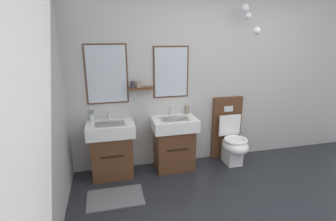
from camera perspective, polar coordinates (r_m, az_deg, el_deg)
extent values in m
cube|color=#B7B5B2|center=(4.08, 12.23, 8.14)|extent=(4.86, 0.12, 2.73)
cube|color=#4C301E|center=(3.60, -13.46, 7.82)|extent=(0.56, 0.02, 0.81)
cube|color=silver|center=(3.59, -13.46, 7.79)|extent=(0.52, 0.01, 0.77)
cube|color=#4C301E|center=(3.72, 0.66, 8.51)|extent=(0.52, 0.02, 0.73)
cube|color=silver|center=(3.71, 0.69, 8.49)|extent=(0.48, 0.01, 0.69)
cube|color=#56331E|center=(3.59, -6.03, 4.92)|extent=(0.36, 0.14, 0.02)
cylinder|color=#333338|center=(3.56, -7.84, 5.71)|extent=(0.06, 0.06, 0.09)
cylinder|color=gray|center=(3.58, -6.56, 5.77)|extent=(0.07, 0.07, 0.08)
sphere|color=silver|center=(3.90, 16.73, 20.89)|extent=(0.12, 0.12, 0.12)
sphere|color=silver|center=(3.91, 17.31, 19.37)|extent=(0.10, 0.10, 0.10)
sphere|color=silver|center=(3.84, 19.08, 16.37)|extent=(0.11, 0.11, 0.11)
cube|color=#B7B5B2|center=(1.96, -30.68, -2.32)|extent=(0.12, 3.80, 2.73)
cube|color=slate|center=(3.38, -11.58, -18.41)|extent=(0.68, 0.44, 0.01)
cube|color=#56331E|center=(3.74, -12.29, -9.61)|extent=(0.55, 0.41, 0.61)
cube|color=black|center=(3.52, -12.23, -10.00)|extent=(0.30, 0.01, 0.02)
cube|color=white|center=(3.59, -12.66, -4.01)|extent=(0.64, 0.46, 0.17)
cube|color=silver|center=(3.54, -12.71, -3.12)|extent=(0.40, 0.25, 0.03)
cylinder|color=silver|center=(3.72, -12.88, -1.05)|extent=(0.03, 0.03, 0.11)
cylinder|color=silver|center=(3.65, -12.90, -0.58)|extent=(0.02, 0.11, 0.02)
cube|color=#56331E|center=(3.85, 1.31, -8.41)|extent=(0.55, 0.41, 0.61)
cube|color=black|center=(3.64, 2.19, -8.70)|extent=(0.30, 0.01, 0.02)
cube|color=white|center=(3.71, 1.34, -2.94)|extent=(0.64, 0.46, 0.17)
cube|color=silver|center=(3.66, 1.47, -2.07)|extent=(0.40, 0.25, 0.03)
cylinder|color=silver|center=(3.83, 0.64, -0.11)|extent=(0.03, 0.03, 0.11)
cylinder|color=silver|center=(3.77, 0.86, 0.36)|extent=(0.02, 0.11, 0.02)
cube|color=#56331E|center=(4.25, 12.69, -3.61)|extent=(0.48, 0.10, 1.00)
cube|color=silver|center=(4.10, 13.30, 0.36)|extent=(0.15, 0.01, 0.09)
cube|color=white|center=(4.15, 14.04, -9.08)|extent=(0.22, 0.30, 0.34)
ellipsoid|color=white|center=(4.03, 14.72, -7.60)|extent=(0.37, 0.46, 0.24)
torus|color=white|center=(3.99, 14.81, -6.35)|extent=(0.35, 0.35, 0.04)
cube|color=white|center=(4.12, 13.52, -3.19)|extent=(0.35, 0.03, 0.33)
cylinder|color=silver|center=(3.70, -16.56, -1.54)|extent=(0.07, 0.07, 0.09)
cylinder|color=#DB3847|center=(3.68, -16.38, -0.73)|extent=(0.04, 0.04, 0.16)
cube|color=white|center=(3.64, -16.26, 0.46)|extent=(0.02, 0.02, 0.03)
cylinder|color=purple|center=(3.70, -16.66, -0.68)|extent=(0.01, 0.04, 0.16)
cube|color=white|center=(3.69, -16.75, 0.57)|extent=(0.01, 0.02, 0.03)
cylinder|color=#33B266|center=(3.68, -16.80, -0.85)|extent=(0.02, 0.03, 0.15)
cube|color=white|center=(3.65, -16.80, 0.25)|extent=(0.01, 0.02, 0.03)
cylinder|color=#33B266|center=(3.67, -16.58, -0.83)|extent=(0.02, 0.02, 0.16)
cube|color=white|center=(3.65, -16.76, 0.36)|extent=(0.01, 0.02, 0.03)
cylinder|color=gray|center=(3.88, 4.28, 0.20)|extent=(0.06, 0.06, 0.13)
cylinder|color=silver|center=(3.86, 4.30, 1.39)|extent=(0.02, 0.02, 0.04)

